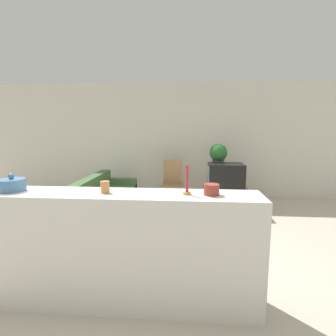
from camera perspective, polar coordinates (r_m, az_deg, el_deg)
name	(u,v)px	position (r m, az deg, el deg)	size (l,w,h in m)	color
ground_plane	(126,267)	(3.37, -9.10, -20.49)	(14.00, 14.00, 0.00)	beige
wall_back	(159,141)	(6.34, -1.99, 6.00)	(9.00, 0.06, 2.70)	beige
couch	(104,201)	(5.19, -13.82, -7.05)	(0.80, 2.02, 0.71)	#476B3D
tv_stand	(225,199)	(5.46, 12.31, -6.62)	(0.89, 0.56, 0.44)	#9E754C
television	(225,176)	(5.36, 12.40, -1.74)	(0.70, 0.53, 0.50)	black
wooden_chair	(172,181)	(5.68, 0.90, -2.80)	(0.44, 0.44, 0.96)	#9E754C
plant_stand	(217,186)	(5.77, 10.70, -3.92)	(0.15, 0.15, 0.80)	#9E754C
potted_plant	(218,155)	(5.66, 10.89, 2.88)	(0.37, 0.37, 0.51)	#4C4C51
foreground_counter	(108,249)	(2.59, -12.83, -16.77)	(2.76, 0.44, 1.06)	silver
decorative_bowl	(12,185)	(2.80, -30.87, -3.15)	(0.24, 0.24, 0.16)	#4C7AAD
candle_jar	(105,187)	(2.40, -13.54, -4.04)	(0.08, 0.08, 0.11)	#C6844C
candlestick	(187,185)	(2.28, 4.17, -3.67)	(0.07, 0.07, 0.26)	#B7933D
coffee_tin	(212,189)	(2.29, 9.46, -4.64)	(0.13, 0.13, 0.10)	#99382D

